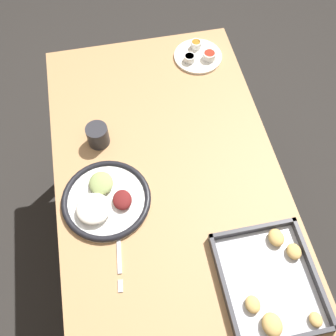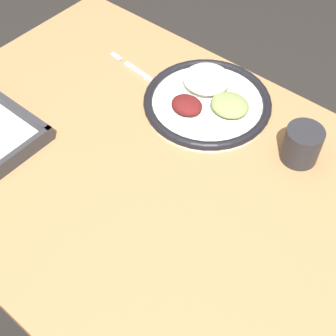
% 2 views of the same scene
% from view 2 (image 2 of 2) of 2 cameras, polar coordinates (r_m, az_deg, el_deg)
% --- Properties ---
extents(ground_plane, '(8.00, 8.00, 0.00)m').
position_cam_2_polar(ground_plane, '(1.55, 0.81, -18.47)').
color(ground_plane, '#282623').
extents(dining_table, '(1.23, 0.74, 0.73)m').
position_cam_2_polar(dining_table, '(1.00, 1.20, -5.99)').
color(dining_table, '#AD7F51').
rests_on(dining_table, ground_plane).
extents(dinner_plate, '(0.28, 0.28, 0.05)m').
position_cam_2_polar(dinner_plate, '(1.05, 4.87, 8.33)').
color(dinner_plate, white).
rests_on(dinner_plate, dining_table).
extents(fork, '(0.22, 0.04, 0.00)m').
position_cam_2_polar(fork, '(1.12, -2.79, 11.09)').
color(fork, silver).
rests_on(fork, dining_table).
extents(drinking_cup, '(0.07, 0.07, 0.08)m').
position_cam_2_polar(drinking_cup, '(0.95, 16.01, 2.76)').
color(drinking_cup, '#28282D').
rests_on(drinking_cup, dining_table).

